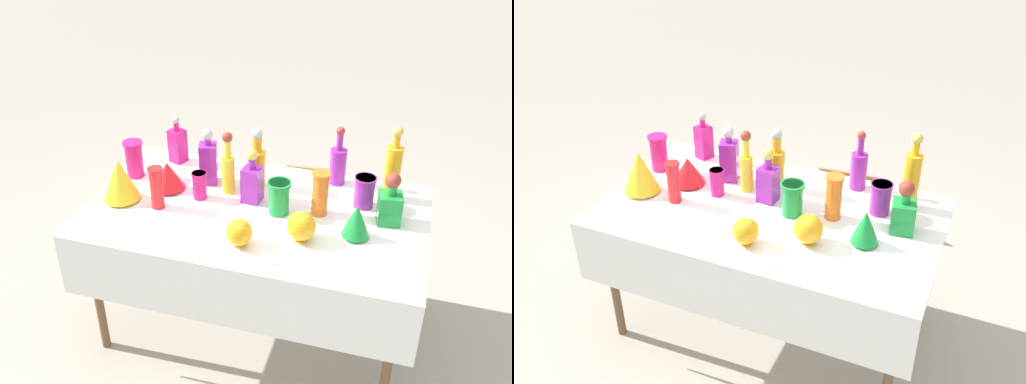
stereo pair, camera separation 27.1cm
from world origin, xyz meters
TOP-DOWN VIEW (x-y plane):
  - ground_plane at (0.00, 0.00)m, footprint 40.00×40.00m
  - display_table at (0.00, -0.04)m, footprint 1.63×0.94m
  - tall_bottle_0 at (0.33, 0.37)m, footprint 0.08×0.08m
  - tall_bottle_1 at (0.61, 0.29)m, footprint 0.08×0.08m
  - tall_bottle_2 at (-0.18, 0.13)m, footprint 0.07×0.07m
  - tall_bottle_3 at (-0.06, 0.22)m, footprint 0.08×0.08m
  - square_decanter_0 at (-0.31, 0.19)m, footprint 0.11×0.11m
  - square_decanter_1 at (0.62, 0.08)m, footprint 0.12×0.12m
  - square_decanter_2 at (-0.56, 0.36)m, footprint 0.10×0.10m
  - square_decanter_3 at (-0.04, 0.08)m, footprint 0.10×0.10m
  - slender_vase_0 at (-0.30, 0.03)m, footprint 0.08×0.08m
  - slender_vase_1 at (0.49, 0.18)m, footprint 0.11×0.11m
  - slender_vase_2 at (0.30, 0.06)m, footprint 0.09×0.09m
  - slender_vase_3 at (-0.46, -0.11)m, footprint 0.07×0.07m
  - slender_vase_4 at (0.11, 0.01)m, footprint 0.12×0.12m
  - slender_vase_5 at (-0.71, 0.14)m, footprint 0.10×0.10m
  - fluted_vase_0 at (0.49, -0.09)m, footprint 0.13×0.13m
  - fluted_vase_1 at (-0.49, 0.06)m, footprint 0.17×0.17m
  - fluted_vase_2 at (-0.67, -0.10)m, footprint 0.19×0.19m
  - round_bowl_0 at (0.01, -0.30)m, footprint 0.12×0.12m
  - round_bowl_1 at (0.26, -0.18)m, footprint 0.13×0.13m
  - price_tag_left at (0.16, -0.39)m, footprint 0.06×0.02m
  - cardboard_box_behind_left at (-0.42, 0.83)m, footprint 0.52×0.36m
  - cardboard_box_behind_right at (0.09, 1.04)m, footprint 0.47×0.40m

SIDE VIEW (x-z plane):
  - ground_plane at x=0.00m, z-range 0.00..0.00m
  - cardboard_box_behind_left at x=-0.42m, z-range -0.04..0.32m
  - cardboard_box_behind_right at x=0.09m, z-range -0.04..0.38m
  - display_table at x=0.00m, z-range 0.31..1.07m
  - price_tag_left at x=0.16m, z-range 0.76..0.79m
  - round_bowl_0 at x=0.01m, z-range 0.76..0.89m
  - round_bowl_1 at x=0.26m, z-range 0.76..0.90m
  - slender_vase_0 at x=-0.30m, z-range 0.77..0.91m
  - fluted_vase_1 at x=-0.49m, z-range 0.76..0.92m
  - slender_vase_1 at x=0.49m, z-range 0.77..0.93m
  - fluted_vase_0 at x=0.49m, z-range 0.76..0.93m
  - slender_vase_4 at x=0.11m, z-range 0.77..0.94m
  - square_decanter_1 at x=0.62m, z-range 0.74..1.00m
  - slender_vase_5 at x=-0.71m, z-range 0.77..0.97m
  - square_decanter_2 at x=-0.56m, z-range 0.73..1.00m
  - square_decanter_3 at x=-0.04m, z-range 0.73..1.02m
  - slender_vase_3 at x=-0.46m, z-range 0.77..0.98m
  - fluted_vase_2 at x=-0.67m, z-range 0.76..0.98m
  - tall_bottle_0 at x=0.33m, z-range 0.72..1.04m
  - slender_vase_2 at x=0.30m, z-range 0.77..0.99m
  - square_decanter_0 at x=-0.31m, z-range 0.74..1.04m
  - tall_bottle_3 at x=-0.06m, z-range 0.73..1.05m
  - tall_bottle_2 at x=-0.18m, z-range 0.73..1.06m
  - tall_bottle_1 at x=0.61m, z-range 0.73..1.12m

